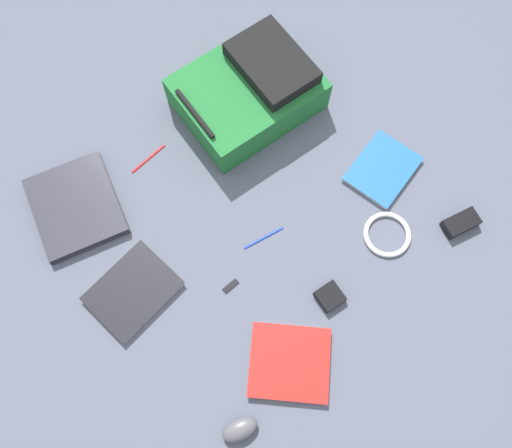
{
  "coord_description": "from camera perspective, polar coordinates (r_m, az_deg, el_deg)",
  "views": [
    {
      "loc": [
        -0.43,
        0.31,
        1.59
      ],
      "look_at": [
        -0.04,
        -0.02,
        0.02
      ],
      "focal_mm": 36.95,
      "sensor_mm": 36.0,
      "label": 1
    }
  ],
  "objects": [
    {
      "name": "computer_mouse",
      "position": [
        1.57,
        -1.76,
        -21.35
      ],
      "size": [
        0.08,
        0.12,
        0.04
      ],
      "primitive_type": "ellipsoid",
      "rotation": [
        0.0,
        0.0,
        -0.28
      ],
      "color": "#4C4C51",
      "rests_on": "ground_plane"
    },
    {
      "name": "cable_coil",
      "position": [
        1.7,
        14.01,
        -1.1
      ],
      "size": [
        0.15,
        0.15,
        0.02
      ],
      "primitive_type": "torus",
      "color": "silver",
      "rests_on": "ground_plane"
    },
    {
      "name": "book_comic",
      "position": [
        1.58,
        3.65,
        -14.74
      ],
      "size": [
        0.31,
        0.31,
        0.02
      ],
      "color": "silver",
      "rests_on": "ground_plane"
    },
    {
      "name": "laptop",
      "position": [
        1.77,
        -18.95,
        1.84
      ],
      "size": [
        0.36,
        0.33,
        0.03
      ],
      "color": "#24242C",
      "rests_on": "ground_plane"
    },
    {
      "name": "ground_plane",
      "position": [
        1.67,
        -1.51,
        0.28
      ],
      "size": [
        3.84,
        3.84,
        0.0
      ],
      "primitive_type": "plane",
      "color": "#4C5160"
    },
    {
      "name": "power_brick",
      "position": [
        1.78,
        21.29,
        0.1
      ],
      "size": [
        0.09,
        0.12,
        0.03
      ],
      "primitive_type": "cube",
      "rotation": [
        0.0,
        0.0,
        -0.26
      ],
      "color": "black",
      "rests_on": "ground_plane"
    },
    {
      "name": "backpack",
      "position": [
        1.79,
        -0.65,
        14.27
      ],
      "size": [
        0.37,
        0.46,
        0.18
      ],
      "color": "#1E662D",
      "rests_on": "ground_plane"
    },
    {
      "name": "pen_black",
      "position": [
        1.65,
        0.82,
        -1.49
      ],
      "size": [
        0.04,
        0.14,
        0.01
      ],
      "primitive_type": "cylinder",
      "rotation": [
        1.57,
        0.0,
        -0.2
      ],
      "color": "#1933B2",
      "rests_on": "ground_plane"
    },
    {
      "name": "book_blue",
      "position": [
        1.65,
        -13.18,
        -7.07
      ],
      "size": [
        0.22,
        0.27,
        0.02
      ],
      "color": "silver",
      "rests_on": "ground_plane"
    },
    {
      "name": "earbud_pouch",
      "position": [
        1.62,
        8.0,
        -7.77
      ],
      "size": [
        0.08,
        0.08,
        0.03
      ],
      "primitive_type": "cube",
      "rotation": [
        0.0,
        0.0,
        -0.13
      ],
      "color": "black",
      "rests_on": "ground_plane"
    },
    {
      "name": "book_manual",
      "position": [
        1.78,
        13.53,
        5.79
      ],
      "size": [
        0.22,
        0.26,
        0.02
      ],
      "color": "silver",
      "rests_on": "ground_plane"
    },
    {
      "name": "pen_blue",
      "position": [
        1.79,
        -11.58,
        6.99
      ],
      "size": [
        0.02,
        0.14,
        0.01
      ],
      "primitive_type": "cylinder",
      "rotation": [
        1.57,
        0.0,
        0.07
      ],
      "color": "red",
      "rests_on": "ground_plane"
    },
    {
      "name": "usb_stick",
      "position": [
        1.62,
        -2.77,
        -6.71
      ],
      "size": [
        0.02,
        0.05,
        0.01
      ],
      "primitive_type": "cube",
      "rotation": [
        0.0,
        0.0,
        -0.01
      ],
      "color": "black",
      "rests_on": "ground_plane"
    }
  ]
}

